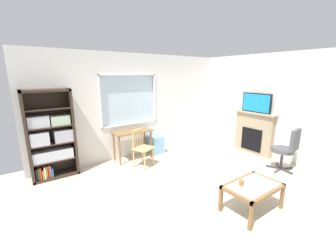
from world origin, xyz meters
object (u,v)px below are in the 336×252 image
tv (256,103)px  coffee_table (253,189)px  desk_under_window (133,136)px  plastic_drawer_unit (155,144)px  sippy_cup (241,182)px  fireplace (254,133)px  wooden_chair (142,147)px  office_chair (287,148)px  bookshelf (51,138)px

tv → coffee_table: size_ratio=0.89×
desk_under_window → plastic_drawer_unit: 0.81m
tv → sippy_cup: size_ratio=9.11×
fireplace → coffee_table: (-2.37, -1.53, -0.21)m
wooden_chair → fireplace: bearing=-19.3°
coffee_table → office_chair: bearing=12.0°
wooden_chair → fireplace: (2.95, -1.03, 0.12)m
sippy_cup → desk_under_window: bearing=97.8°
desk_under_window → coffee_table: desk_under_window is taller
tv → coffee_table: 2.99m
bookshelf → desk_under_window: bearing=-3.4°
plastic_drawer_unit → tv: (2.20, -1.60, 1.17)m
bookshelf → sippy_cup: bookshelf is taller
bookshelf → office_chair: 5.14m
bookshelf → coffee_table: bearing=-53.2°
coffee_table → tv: bearing=33.1°
fireplace → sippy_cup: bearing=-150.6°
fireplace → tv: size_ratio=1.44×
coffee_table → sippy_cup: 0.22m
bookshelf → coffee_table: (2.39, -3.19, -0.49)m
wooden_chair → office_chair: (2.50, -2.16, 0.09)m
sippy_cup → fireplace: bearing=29.4°
wooden_chair → sippy_cup: wooden_chair is taller
bookshelf → sippy_cup: 3.82m
bookshelf → plastic_drawer_unit: (2.54, -0.06, -0.63)m
wooden_chair → sippy_cup: (0.43, -2.45, 0.02)m
tv → sippy_cup: bearing=-150.4°
fireplace → coffee_table: fireplace is taller
wooden_chair → coffee_table: wooden_chair is taller
tv → office_chair: (-0.43, -1.12, -0.86)m
wooden_chair → tv: size_ratio=1.10×
office_chair → wooden_chair: bearing=139.3°
plastic_drawer_unit → office_chair: bearing=-57.0°
wooden_chair → tv: 3.25m
desk_under_window → bookshelf: bearing=176.6°
fireplace → tv: bearing=180.0°
desk_under_window → coffee_table: 3.14m
coffee_table → sippy_cup: bearing=145.0°
fireplace → plastic_drawer_unit: bearing=144.2°
bookshelf → office_chair: (4.31, -2.78, -0.31)m
bookshelf → tv: (4.74, -1.66, 0.55)m
wooden_chair → fireplace: 3.13m
plastic_drawer_unit → sippy_cup: (-0.31, -3.02, 0.25)m
office_chair → coffee_table: (-1.92, -0.41, -0.18)m
plastic_drawer_unit → coffee_table: 3.14m
sippy_cup → plastic_drawer_unit: bearing=84.1°
desk_under_window → fireplace: 3.31m
bookshelf → sippy_cup: (2.23, -3.08, -0.38)m
desk_under_window → fireplace: size_ratio=0.83×
tv → coffee_table: bearing=-146.9°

